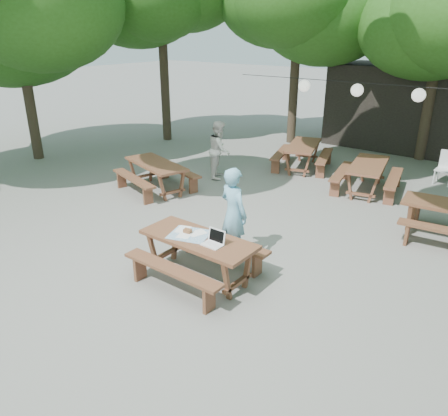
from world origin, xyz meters
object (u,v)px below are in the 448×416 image
object	(u,v)px
main_picnic_table	(199,257)
plastic_chair	(444,175)
second_person	(220,150)
woman	(234,214)
picnic_table_nw	(157,176)

from	to	relation	value
main_picnic_table	plastic_chair	bearing A→B (deg)	74.58
second_person	woman	bearing A→B (deg)	-168.55
main_picnic_table	second_person	size ratio (longest dim) A/B	1.24
woman	plastic_chair	world-z (taller)	woman
woman	second_person	size ratio (longest dim) A/B	1.07
main_picnic_table	plastic_chair	distance (m)	8.07
main_picnic_table	woman	bearing A→B (deg)	88.89
picnic_table_nw	second_person	bearing A→B (deg)	87.30
picnic_table_nw	woman	distance (m)	4.12
picnic_table_nw	plastic_chair	size ratio (longest dim) A/B	2.51
main_picnic_table	woman	size ratio (longest dim) A/B	1.16
woman	second_person	bearing A→B (deg)	-34.74
second_person	plastic_chair	bearing A→B (deg)	-87.60
main_picnic_table	picnic_table_nw	size ratio (longest dim) A/B	0.88
picnic_table_nw	plastic_chair	xyz separation A→B (m)	(5.86, 5.12, -0.13)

